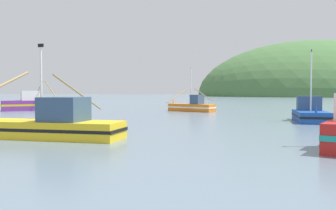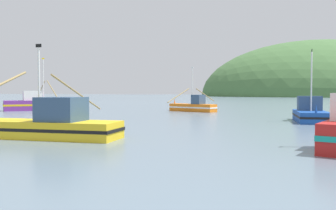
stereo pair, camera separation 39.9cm
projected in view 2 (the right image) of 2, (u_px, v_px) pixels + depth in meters
name	position (u px, v px, depth m)	size (l,w,h in m)	color
hill_far_center	(314.00, 96.00, 202.20)	(125.94, 100.75, 61.42)	#47703D
fishing_boat_orange	(193.00, 106.00, 48.18)	(6.84, 9.49, 5.94)	orange
fishing_boat_blue	(311.00, 114.00, 32.13)	(2.82, 6.62, 6.35)	#19479E
fishing_boat_purple	(45.00, 104.00, 51.53)	(13.83, 14.84, 7.40)	#6B2D84
fishing_boat_yellow	(44.00, 125.00, 20.83)	(9.59, 16.17, 5.39)	gold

